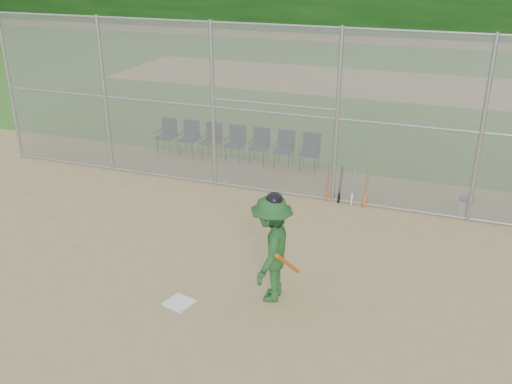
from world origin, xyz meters
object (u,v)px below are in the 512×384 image
(home_plate, at_px, (179,303))
(water_cooler, at_px, (466,207))
(chair_0, at_px, (166,136))
(batter_at_plate, at_px, (271,248))

(home_plate, xyz_separation_m, water_cooler, (4.41, 5.22, 0.20))
(water_cooler, bearing_deg, chair_0, 169.14)
(home_plate, height_order, water_cooler, water_cooler)
(batter_at_plate, relative_size, water_cooler, 4.67)
(water_cooler, height_order, chair_0, chair_0)
(batter_at_plate, relative_size, chair_0, 2.03)
(batter_at_plate, height_order, chair_0, batter_at_plate)
(batter_at_plate, bearing_deg, chair_0, 130.69)
(chair_0, bearing_deg, water_cooler, -10.86)
(home_plate, relative_size, batter_at_plate, 0.22)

